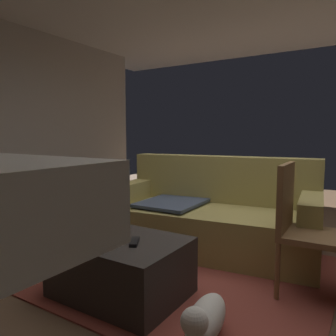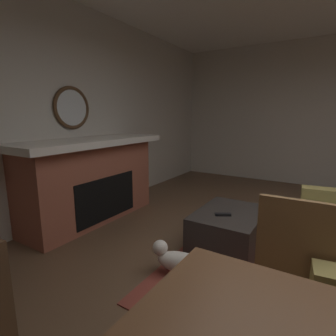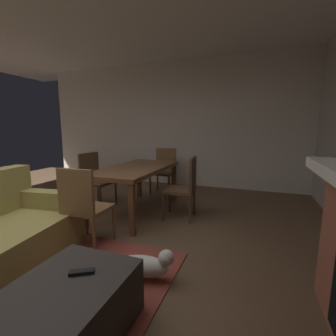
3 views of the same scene
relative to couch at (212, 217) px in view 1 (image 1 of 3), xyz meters
The scene contains 7 objects.
floor 0.59m from the couch, 44.20° to the right, with size 9.49×9.49×0.00m, color brown.
area_rug 0.73m from the couch, 102.35° to the right, with size 2.60×2.00×0.01m, color brown.
couch is the anchor object (origin of this frame).
ottoman_coffee_table 1.24m from the couch, 96.58° to the right, with size 0.87×0.65×0.41m, color #2D2826.
tv_remote 1.25m from the couch, 90.12° to the right, with size 0.05×0.16×0.02m, color black.
dining_chair_west 1.06m from the couch, 29.30° to the right, with size 0.45×0.45×0.93m.
small_dog 1.55m from the couch, 67.05° to the right, with size 0.26×0.53×0.26m.
Camera 1 is at (0.95, -2.57, 1.14)m, focal length 34.79 mm.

